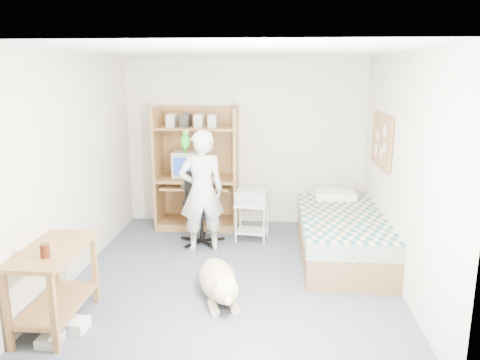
{
  "coord_description": "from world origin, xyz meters",
  "views": [
    {
      "loc": [
        0.43,
        -5.01,
        2.3
      ],
      "look_at": [
        0.04,
        0.33,
        1.05
      ],
      "focal_mm": 35.0,
      "sensor_mm": 36.0,
      "label": 1
    }
  ],
  "objects_px": {
    "bed": "(342,236)",
    "person": "(202,192)",
    "computer_hutch": "(198,173)",
    "office_chair": "(201,218)",
    "dog": "(219,281)",
    "side_desk": "(54,275)",
    "printer_cart": "(252,216)"
  },
  "relations": [
    {
      "from": "bed",
      "to": "person",
      "type": "distance_m",
      "value": 1.86
    },
    {
      "from": "computer_hutch",
      "to": "office_chair",
      "type": "relative_size",
      "value": 1.88
    },
    {
      "from": "bed",
      "to": "computer_hutch",
      "type": "bearing_deg",
      "value": 150.71
    },
    {
      "from": "dog",
      "to": "side_desk",
      "type": "bearing_deg",
      "value": -173.48
    },
    {
      "from": "dog",
      "to": "person",
      "type": "bearing_deg",
      "value": 89.0
    },
    {
      "from": "computer_hutch",
      "to": "office_chair",
      "type": "bearing_deg",
      "value": -77.92
    },
    {
      "from": "printer_cart",
      "to": "bed",
      "type": "bearing_deg",
      "value": -17.12
    },
    {
      "from": "side_desk",
      "to": "dog",
      "type": "distance_m",
      "value": 1.59
    },
    {
      "from": "computer_hutch",
      "to": "printer_cart",
      "type": "xyz_separation_m",
      "value": [
        0.84,
        -0.58,
        -0.47
      ]
    },
    {
      "from": "office_chair",
      "to": "printer_cart",
      "type": "height_order",
      "value": "office_chair"
    },
    {
      "from": "bed",
      "to": "printer_cart",
      "type": "relative_size",
      "value": 3.78
    },
    {
      "from": "computer_hutch",
      "to": "person",
      "type": "height_order",
      "value": "computer_hutch"
    },
    {
      "from": "computer_hutch",
      "to": "bed",
      "type": "xyz_separation_m",
      "value": [
        2.0,
        -1.12,
        -0.53
      ]
    },
    {
      "from": "office_chair",
      "to": "printer_cart",
      "type": "distance_m",
      "value": 0.7
    },
    {
      "from": "office_chair",
      "to": "person",
      "type": "relative_size",
      "value": 0.6
    },
    {
      "from": "side_desk",
      "to": "printer_cart",
      "type": "bearing_deg",
      "value": 54.3
    },
    {
      "from": "side_desk",
      "to": "office_chair",
      "type": "bearing_deg",
      "value": 65.9
    },
    {
      "from": "bed",
      "to": "printer_cart",
      "type": "distance_m",
      "value": 1.28
    },
    {
      "from": "office_chair",
      "to": "printer_cart",
      "type": "relative_size",
      "value": 1.79
    },
    {
      "from": "office_chair",
      "to": "printer_cart",
      "type": "bearing_deg",
      "value": -9.39
    },
    {
      "from": "person",
      "to": "dog",
      "type": "bearing_deg",
      "value": 86.27
    },
    {
      "from": "side_desk",
      "to": "person",
      "type": "bearing_deg",
      "value": 61.14
    },
    {
      "from": "printer_cart",
      "to": "person",
      "type": "bearing_deg",
      "value": -138.19
    },
    {
      "from": "computer_hutch",
      "to": "person",
      "type": "xyz_separation_m",
      "value": [
        0.22,
        -1.0,
        -0.03
      ]
    },
    {
      "from": "bed",
      "to": "dog",
      "type": "bearing_deg",
      "value": -139.57
    },
    {
      "from": "printer_cart",
      "to": "office_chair",
      "type": "bearing_deg",
      "value": -162.16
    },
    {
      "from": "office_chair",
      "to": "dog",
      "type": "height_order",
      "value": "office_chair"
    },
    {
      "from": "computer_hutch",
      "to": "bed",
      "type": "relative_size",
      "value": 0.89
    },
    {
      "from": "person",
      "to": "printer_cart",
      "type": "xyz_separation_m",
      "value": [
        0.63,
        0.42,
        -0.44
      ]
    },
    {
      "from": "bed",
      "to": "office_chair",
      "type": "distance_m",
      "value": 1.9
    },
    {
      "from": "dog",
      "to": "office_chair",
      "type": "bearing_deg",
      "value": 88.48
    },
    {
      "from": "computer_hutch",
      "to": "bed",
      "type": "distance_m",
      "value": 2.35
    }
  ]
}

